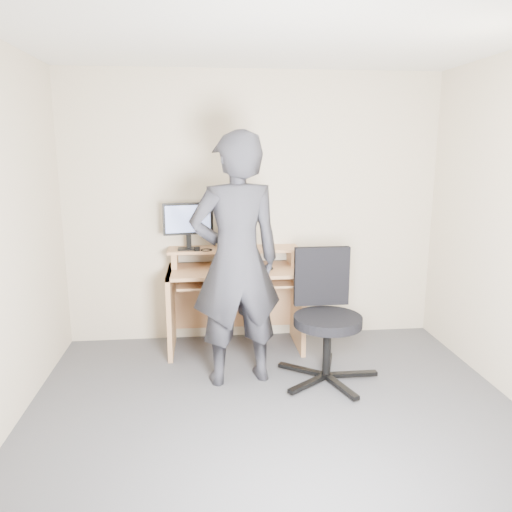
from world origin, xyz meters
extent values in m
plane|color=#54555A|center=(0.00, 0.00, 0.00)|extent=(3.50, 3.50, 0.00)
cube|color=#C0B599|center=(0.00, 1.75, 1.25)|extent=(3.50, 0.02, 2.50)
cube|color=white|center=(0.00, 0.00, 2.50)|extent=(3.50, 3.50, 0.02)
cube|color=tan|center=(-0.78, 1.45, 0.38)|extent=(0.04, 0.60, 0.75)
cube|color=tan|center=(0.38, 1.45, 0.38)|extent=(0.04, 0.60, 0.75)
cube|color=tan|center=(-0.20, 1.45, 0.73)|extent=(1.20, 0.60, 0.03)
cube|color=tan|center=(-0.20, 1.37, 0.64)|extent=(1.02, 0.38, 0.02)
cube|color=tan|center=(-0.74, 1.60, 0.82)|extent=(0.05, 0.28, 0.15)
cube|color=tan|center=(0.34, 1.60, 0.82)|extent=(0.05, 0.28, 0.15)
cube|color=tan|center=(-0.20, 1.60, 0.90)|extent=(1.20, 0.30, 0.02)
cube|color=tan|center=(-0.20, 1.74, 0.42)|extent=(1.20, 0.03, 0.65)
cube|color=black|center=(-0.61, 1.57, 0.92)|extent=(0.20, 0.13, 0.01)
cube|color=black|center=(-0.61, 1.59, 0.99)|extent=(0.04, 0.04, 0.13)
cube|color=black|center=(-0.61, 1.57, 1.19)|extent=(0.45, 0.11, 0.29)
cube|color=#7C90D6|center=(-0.61, 1.55, 1.19)|extent=(0.40, 0.08, 0.24)
cube|color=black|center=(-0.30, 1.64, 1.01)|extent=(0.07, 0.13, 0.20)
cylinder|color=silver|center=(-0.06, 1.63, 1.01)|extent=(0.09, 0.09, 0.20)
cube|color=black|center=(0.10, 1.59, 0.92)|extent=(0.08, 0.14, 0.01)
cube|color=black|center=(-0.54, 1.50, 0.93)|extent=(0.06, 0.05, 0.03)
torus|color=silver|center=(-0.26, 1.65, 0.92)|extent=(0.17, 0.17, 0.06)
cube|color=black|center=(-0.25, 1.36, 0.67)|extent=(0.47, 0.21, 0.03)
ellipsoid|color=black|center=(0.09, 1.35, 0.77)|extent=(0.10, 0.07, 0.04)
cube|color=black|center=(0.69, 0.70, 0.04)|extent=(0.40, 0.06, 0.03)
cube|color=black|center=(0.54, 0.90, 0.04)|extent=(0.17, 0.40, 0.03)
cube|color=black|center=(0.30, 0.82, 0.04)|extent=(0.36, 0.28, 0.03)
cube|color=black|center=(0.30, 0.57, 0.04)|extent=(0.36, 0.28, 0.03)
cube|color=black|center=(0.54, 0.50, 0.04)|extent=(0.18, 0.40, 0.03)
cylinder|color=black|center=(0.47, 0.70, 0.27)|extent=(0.06, 0.06, 0.43)
cylinder|color=black|center=(0.47, 0.70, 0.50)|extent=(0.53, 0.53, 0.07)
cube|color=black|center=(0.47, 0.93, 0.80)|extent=(0.45, 0.07, 0.48)
imported|color=black|center=(-0.23, 0.79, 0.97)|extent=(0.79, 0.60, 1.94)
camera|label=1|loc=(-0.46, -2.89, 1.82)|focal=35.00mm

